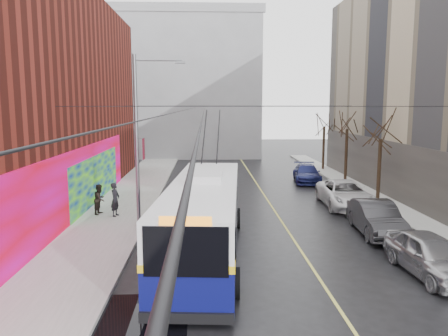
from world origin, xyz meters
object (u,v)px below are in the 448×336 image
object	(u,v)px
tree_far	(324,119)
parked_car_d	(307,173)
tree_near	(381,127)
parked_car_b	(376,218)
tree_mid	(347,120)
parked_car_a	(431,255)
trolleybus	(204,216)
following_car	(206,179)
pedestrian_b	(100,199)
parked_car_c	(345,194)
streetlight_pole	(140,136)
pedestrian_a	(115,200)

from	to	relation	value
tree_far	parked_car_d	xyz separation A→B (m)	(-3.20, -6.70, -4.40)
tree_near	parked_car_b	world-z (taller)	tree_near
tree_mid	parked_car_a	world-z (taller)	tree_mid
trolleybus	following_car	world-z (taller)	trolleybus
pedestrian_b	trolleybus	bearing A→B (deg)	-125.59
parked_car_a	pedestrian_b	distance (m)	17.54
parked_car_c	tree_mid	bearing A→B (deg)	74.25
streetlight_pole	parked_car_d	world-z (taller)	streetlight_pole
streetlight_pole	trolleybus	size ratio (longest dim) A/B	0.68
trolleybus	parked_car_b	xyz separation A→B (m)	(8.62, 2.70, -0.89)
streetlight_pole	following_car	world-z (taller)	streetlight_pole
parked_car_a	following_car	bearing A→B (deg)	112.79
streetlight_pole	parked_car_a	xyz separation A→B (m)	(11.94, -7.12, -4.04)
trolleybus	following_car	bearing A→B (deg)	94.27
parked_car_d	pedestrian_a	bearing A→B (deg)	-133.10
tree_far	parked_car_c	bearing A→B (deg)	-100.25
parked_car_b	pedestrian_a	world-z (taller)	pedestrian_a
tree_mid	trolleybus	size ratio (longest dim) A/B	0.50
tree_mid	parked_car_a	size ratio (longest dim) A/B	1.42
parked_car_a	pedestrian_a	world-z (taller)	pedestrian_a
parked_car_b	following_car	bearing A→B (deg)	128.90
trolleybus	pedestrian_b	size ratio (longest dim) A/B	7.53
parked_car_a	tree_far	bearing A→B (deg)	80.14
tree_near	pedestrian_a	size ratio (longest dim) A/B	3.33
trolleybus	parked_car_c	xyz separation A→B (m)	(8.96, 8.70, -0.90)
tree_mid	parked_car_d	bearing A→B (deg)	174.67
parked_car_b	tree_far	bearing A→B (deg)	85.49
tree_mid	parked_car_d	xyz separation A→B (m)	(-3.20, 0.30, -4.51)
trolleybus	following_car	distance (m)	14.90
tree_mid	following_car	xyz separation A→B (m)	(-11.73, -2.57, -4.45)
tree_far	parked_car_a	world-z (taller)	tree_far
tree_near	following_car	distance (m)	13.21
tree_far	trolleybus	bearing A→B (deg)	-115.79
trolleybus	parked_car_a	xyz separation A→B (m)	(8.61, -2.68, -0.92)
parked_car_a	parked_car_c	xyz separation A→B (m)	(0.35, 11.38, 0.02)
trolleybus	pedestrian_b	bearing A→B (deg)	136.13
parked_car_d	pedestrian_a	world-z (taller)	pedestrian_a
tree_mid	pedestrian_a	size ratio (longest dim) A/B	3.48
parked_car_d	tree_far	bearing A→B (deg)	71.68
streetlight_pole	pedestrian_a	xyz separation A→B (m)	(-1.77, 1.92, -3.74)
streetlight_pole	tree_far	distance (m)	25.09
trolleybus	parked_car_c	bearing A→B (deg)	48.73
parked_car_a	pedestrian_a	bearing A→B (deg)	143.48
trolleybus	parked_car_b	distance (m)	9.08
parked_car_a	parked_car_b	world-z (taller)	parked_car_b
tree_mid	parked_car_c	xyz separation A→B (m)	(-2.85, -8.74, -4.43)
following_car	pedestrian_b	bearing A→B (deg)	-123.67
tree_far	following_car	distance (m)	15.75
streetlight_pole	pedestrian_a	distance (m)	4.56
tree_mid	pedestrian_b	size ratio (longest dim) A/B	3.80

